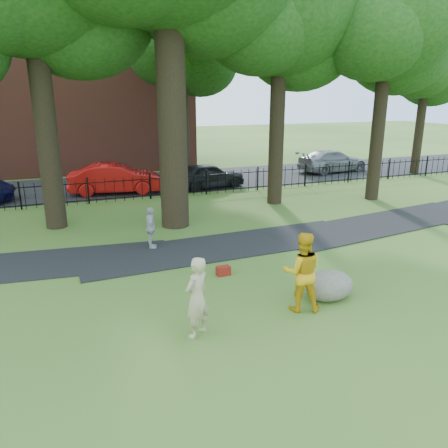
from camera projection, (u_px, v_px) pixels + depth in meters
name	position (u px, v px, depth m)	size (l,w,h in m)	color
ground	(244.00, 298.00, 11.45)	(120.00, 120.00, 0.00)	#355B1F
footpath	(226.00, 246.00, 15.28)	(36.00, 2.60, 0.03)	black
street	(137.00, 184.00, 25.77)	(80.00, 7.00, 0.02)	black
iron_fence	(150.00, 187.00, 22.02)	(44.00, 0.04, 1.20)	black
brick_building	(53.00, 80.00, 29.85)	(18.00, 8.00, 12.00)	brown
tree_row	(173.00, 12.00, 16.80)	(26.82, 7.96, 12.42)	black
woman	(197.00, 297.00, 9.42)	(0.67, 0.44, 1.84)	tan
man	(302.00, 272.00, 10.56)	(0.97, 0.76, 2.00)	gold
pedestrian	(151.00, 228.00, 14.88)	(0.86, 0.36, 1.47)	#ADACB1
boulder	(329.00, 284.00, 11.35)	(1.35, 1.02, 0.79)	#615E51
backpack	(333.00, 284.00, 11.88)	(0.41, 0.26, 0.31)	black
red_bag	(223.00, 271.00, 12.83)	(0.40, 0.25, 0.27)	maroon
red_sedan	(115.00, 179.00, 23.20)	(1.68, 4.83, 1.59)	red
grey_car	(208.00, 175.00, 24.56)	(1.68, 4.18, 1.42)	black
silver_car	(332.00, 161.00, 29.62)	(2.05, 5.04, 1.46)	gray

